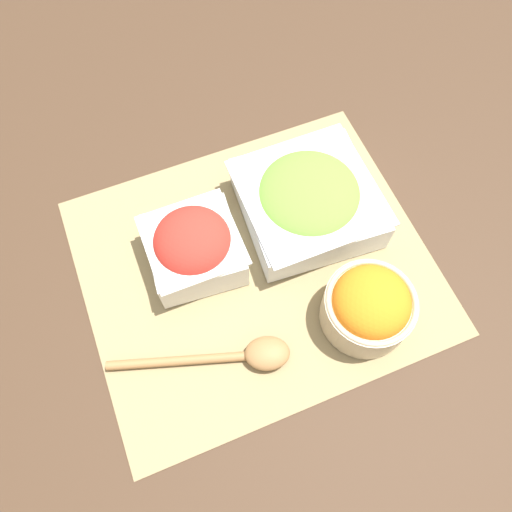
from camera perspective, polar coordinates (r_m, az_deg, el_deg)
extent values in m
plane|color=#422D1E|center=(0.71, 0.00, -1.16)|extent=(3.00, 3.00, 0.00)
cube|color=#937F56|center=(0.71, 0.00, -1.10)|extent=(0.48, 0.41, 0.00)
cube|color=white|center=(0.69, -7.03, 0.66)|extent=(0.13, 0.13, 0.06)
cube|color=white|center=(0.66, -7.32, 1.79)|extent=(0.12, 0.12, 0.00)
ellipsoid|color=red|center=(0.67, -7.30, 1.71)|extent=(0.10, 0.10, 0.06)
cylinder|color=#C6B28E|center=(0.67, 12.57, -5.96)|extent=(0.12, 0.12, 0.06)
torus|color=#C6B28E|center=(0.64, 13.08, -5.11)|extent=(0.12, 0.12, 0.01)
ellipsoid|color=orange|center=(0.64, 13.08, -5.11)|extent=(0.10, 0.10, 0.06)
cube|color=white|center=(0.73, 5.89, 6.01)|extent=(0.19, 0.19, 0.05)
cube|color=white|center=(0.70, 6.11, 7.23)|extent=(0.18, 0.18, 0.00)
ellipsoid|color=#6BAD38|center=(0.70, 6.10, 7.15)|extent=(0.14, 0.14, 0.04)
cylinder|color=#9E7042|center=(0.66, -8.46, -11.73)|extent=(0.19, 0.07, 0.01)
ellipsoid|color=#9E7042|center=(0.65, 1.30, -11.05)|extent=(0.07, 0.06, 0.02)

